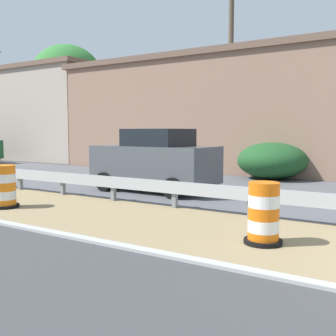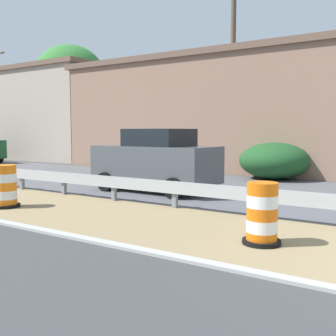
# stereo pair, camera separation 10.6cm
# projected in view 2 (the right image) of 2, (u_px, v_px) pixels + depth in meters

# --- Properties ---
(traffic_barrel_nearest) EXTENTS (0.68, 0.68, 1.11)m
(traffic_barrel_nearest) POSITION_uv_depth(u_px,v_px,m) (262.00, 216.00, 7.03)
(traffic_barrel_nearest) COLOR orange
(traffic_barrel_nearest) RESTS_ON ground
(traffic_barrel_close) EXTENTS (0.72, 0.72, 1.12)m
(traffic_barrel_close) POSITION_uv_depth(u_px,v_px,m) (5.00, 188.00, 10.46)
(traffic_barrel_close) COLOR orange
(traffic_barrel_close) RESTS_ON ground
(car_lead_far_lane) EXTENTS (2.22, 4.21, 2.08)m
(car_lead_far_lane) POSITION_uv_depth(u_px,v_px,m) (156.00, 160.00, 13.21)
(car_lead_far_lane) COLOR #4C5156
(car_lead_far_lane) RESTS_ON ground
(roadside_shop_near) EXTENTS (7.91, 16.59, 5.86)m
(roadside_shop_near) POSITION_uv_depth(u_px,v_px,m) (223.00, 114.00, 22.27)
(roadside_shop_near) COLOR #93705B
(roadside_shop_near) RESTS_ON ground
(roadside_shop_far) EXTENTS (8.47, 12.89, 6.44)m
(roadside_shop_far) POSITION_uv_depth(u_px,v_px,m) (53.00, 115.00, 30.74)
(roadside_shop_far) COLOR #AD9E8E
(roadside_shop_far) RESTS_ON ground
(utility_pole_near) EXTENTS (0.24, 1.80, 9.11)m
(utility_pole_near) POSITION_uv_depth(u_px,v_px,m) (233.00, 72.00, 18.35)
(utility_pole_near) COLOR brown
(utility_pole_near) RESTS_ON ground
(bush_roadside) EXTENTS (2.90, 2.90, 1.54)m
(bush_roadside) POSITION_uv_depth(u_px,v_px,m) (274.00, 161.00, 16.65)
(bush_roadside) COLOR #1E4C23
(bush_roadside) RESTS_ON ground
(tree_roadside) EXTENTS (5.19, 5.19, 8.38)m
(tree_roadside) POSITION_uv_depth(u_px,v_px,m) (70.00, 77.00, 29.65)
(tree_roadside) COLOR #4C3D2D
(tree_roadside) RESTS_ON ground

